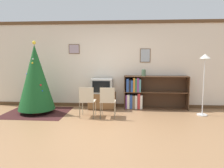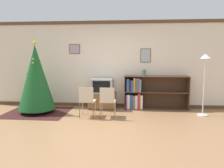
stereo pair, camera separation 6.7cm
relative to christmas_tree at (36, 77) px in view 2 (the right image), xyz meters
name	(u,v)px [view 2 (the right image)]	position (x,y,z in m)	size (l,w,h in m)	color
ground_plane	(100,129)	(2.01, -1.25, -1.01)	(24.00, 24.00, 0.00)	#936B47
wall_back	(110,64)	(2.01, 0.98, 0.34)	(8.04, 0.11, 2.70)	silver
area_rug	(38,112)	(0.00, 0.00, -1.01)	(1.76, 1.52, 0.01)	#381919
christmas_tree	(36,77)	(0.00, 0.00, 0.00)	(1.02, 1.02, 2.03)	maroon
tv_console	(103,101)	(1.81, 0.65, -0.77)	(0.82, 0.51, 0.49)	brown
television	(102,86)	(1.81, 0.65, -0.30)	(0.64, 0.50, 0.44)	#9E9E99
folding_chair_left	(87,100)	(1.53, -0.38, -0.54)	(0.40, 0.40, 0.82)	beige
folding_chair_right	(108,100)	(2.08, -0.38, -0.54)	(0.40, 0.40, 0.82)	beige
bookshelf	(144,93)	(3.09, 0.74, -0.54)	(1.92, 0.36, 1.02)	brown
vase	(144,73)	(3.06, 0.69, 0.10)	(0.12, 0.12, 0.20)	#47664C
standing_lamp	(205,69)	(4.64, 0.10, 0.27)	(0.28, 0.28, 1.67)	silver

